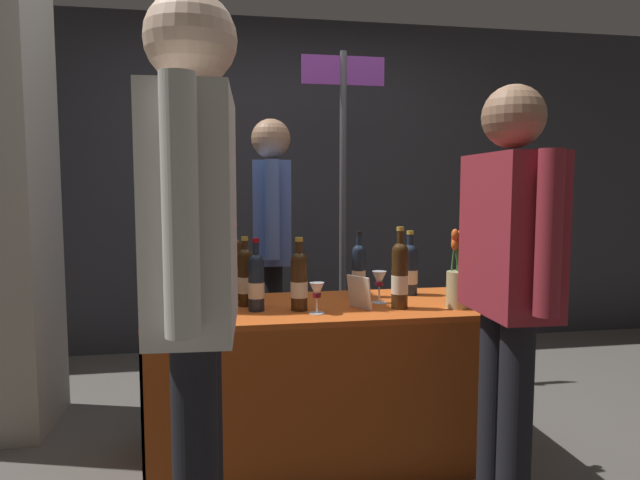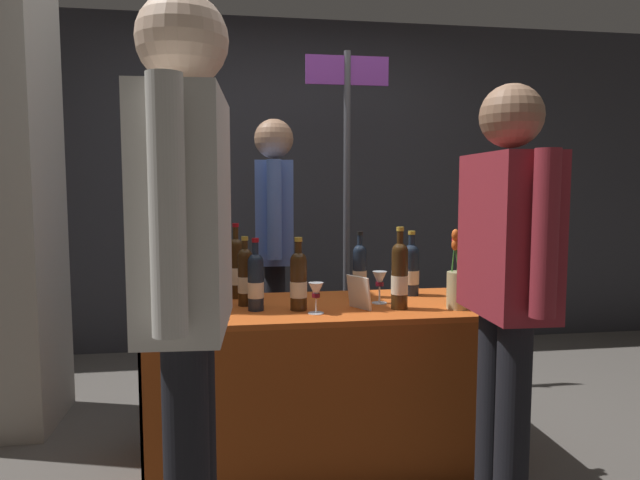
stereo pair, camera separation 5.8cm
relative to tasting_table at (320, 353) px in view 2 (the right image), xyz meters
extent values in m
plane|color=#514C47|center=(0.00, 0.00, -0.50)|extent=(12.00, 12.00, 0.00)
cube|color=#2D2D33|center=(0.00, 1.92, 0.77)|extent=(7.62, 0.12, 2.54)
cube|color=#B74C19|center=(0.00, 0.00, 0.21)|extent=(1.52, 0.66, 0.02)
cube|color=#963E14|center=(0.00, -0.33, -0.15)|extent=(1.52, 0.01, 0.70)
cube|color=#963E14|center=(0.00, 0.33, -0.15)|extent=(1.52, 0.01, 0.70)
cube|color=#963E14|center=(-0.75, 0.00, -0.15)|extent=(0.01, 0.66, 0.70)
cube|color=#963E14|center=(0.75, 0.00, -0.15)|extent=(0.01, 0.66, 0.70)
cylinder|color=#38230F|center=(0.34, -0.14, 0.36)|extent=(0.07, 0.07, 0.26)
sphere|color=#38230F|center=(0.34, -0.14, 0.49)|extent=(0.07, 0.07, 0.07)
cylinder|color=#38230F|center=(0.34, -0.14, 0.53)|extent=(0.03, 0.03, 0.09)
cylinder|color=#B7932D|center=(0.34, -0.14, 0.58)|extent=(0.03, 0.03, 0.02)
cylinder|color=beige|center=(0.34, -0.14, 0.34)|extent=(0.08, 0.08, 0.08)
cylinder|color=#38230F|center=(-0.38, 0.22, 0.36)|extent=(0.07, 0.07, 0.26)
sphere|color=#38230F|center=(-0.38, 0.22, 0.48)|extent=(0.07, 0.07, 0.07)
cylinder|color=#38230F|center=(-0.38, 0.22, 0.53)|extent=(0.03, 0.03, 0.09)
cylinder|color=maroon|center=(-0.38, 0.22, 0.58)|extent=(0.03, 0.03, 0.02)
cylinder|color=beige|center=(-0.38, 0.22, 0.33)|extent=(0.07, 0.07, 0.08)
cylinder|color=#38230F|center=(-0.55, 0.05, 0.34)|extent=(0.07, 0.07, 0.22)
sphere|color=#38230F|center=(-0.55, 0.05, 0.44)|extent=(0.07, 0.07, 0.07)
cylinder|color=#38230F|center=(-0.55, 0.05, 0.48)|extent=(0.03, 0.03, 0.07)
cylinder|color=black|center=(-0.55, 0.05, 0.52)|extent=(0.03, 0.03, 0.02)
cylinder|color=beige|center=(-0.55, 0.05, 0.32)|extent=(0.07, 0.07, 0.07)
cylinder|color=#192333|center=(-0.60, -0.17, 0.33)|extent=(0.07, 0.07, 0.21)
sphere|color=#192333|center=(-0.60, -0.17, 0.44)|extent=(0.07, 0.07, 0.07)
cylinder|color=#192333|center=(-0.60, -0.17, 0.48)|extent=(0.03, 0.03, 0.08)
cylinder|color=maroon|center=(-0.60, -0.17, 0.53)|extent=(0.03, 0.03, 0.02)
cylinder|color=beige|center=(-0.60, -0.17, 0.31)|extent=(0.07, 0.07, 0.07)
cylinder|color=#192333|center=(-0.55, -0.07, 0.35)|extent=(0.07, 0.07, 0.24)
sphere|color=#192333|center=(-0.55, -0.07, 0.47)|extent=(0.06, 0.06, 0.06)
cylinder|color=#192333|center=(-0.55, -0.07, 0.50)|extent=(0.02, 0.02, 0.07)
cylinder|color=#B7932D|center=(-0.55, -0.07, 0.55)|extent=(0.03, 0.03, 0.02)
cylinder|color=beige|center=(-0.55, -0.07, 0.33)|extent=(0.07, 0.07, 0.08)
cylinder|color=#192333|center=(0.22, 0.16, 0.34)|extent=(0.07, 0.07, 0.23)
sphere|color=#192333|center=(0.22, 0.16, 0.45)|extent=(0.07, 0.07, 0.07)
cylinder|color=#192333|center=(0.22, 0.16, 0.49)|extent=(0.02, 0.02, 0.08)
cylinder|color=black|center=(0.22, 0.16, 0.54)|extent=(0.03, 0.03, 0.02)
cylinder|color=beige|center=(0.22, 0.16, 0.32)|extent=(0.07, 0.07, 0.07)
cylinder|color=#192333|center=(0.49, 0.16, 0.34)|extent=(0.08, 0.08, 0.22)
sphere|color=#192333|center=(0.49, 0.16, 0.44)|extent=(0.08, 0.08, 0.08)
cylinder|color=#192333|center=(0.49, 0.16, 0.49)|extent=(0.03, 0.03, 0.09)
cylinder|color=#B7932D|center=(0.49, 0.16, 0.54)|extent=(0.04, 0.04, 0.02)
cylinder|color=beige|center=(0.49, 0.16, 0.32)|extent=(0.08, 0.08, 0.07)
cylinder|color=#192333|center=(-0.30, -0.07, 0.34)|extent=(0.07, 0.07, 0.22)
sphere|color=#192333|center=(-0.30, -0.07, 0.44)|extent=(0.07, 0.07, 0.07)
cylinder|color=#192333|center=(-0.30, -0.07, 0.49)|extent=(0.03, 0.03, 0.08)
cylinder|color=maroon|center=(-0.30, -0.07, 0.54)|extent=(0.03, 0.03, 0.02)
cylinder|color=beige|center=(-0.30, -0.07, 0.32)|extent=(0.07, 0.07, 0.07)
cylinder|color=#38230F|center=(-0.34, 0.04, 0.34)|extent=(0.07, 0.07, 0.23)
sphere|color=#38230F|center=(-0.34, 0.04, 0.46)|extent=(0.07, 0.07, 0.07)
cylinder|color=#38230F|center=(-0.34, 0.04, 0.49)|extent=(0.03, 0.03, 0.07)
cylinder|color=#B7932D|center=(-0.34, 0.04, 0.53)|extent=(0.03, 0.03, 0.02)
cylinder|color=beige|center=(-0.34, 0.04, 0.32)|extent=(0.07, 0.07, 0.07)
cylinder|color=#38230F|center=(-0.11, -0.09, 0.34)|extent=(0.07, 0.07, 0.22)
sphere|color=#38230F|center=(-0.11, -0.09, 0.45)|extent=(0.07, 0.07, 0.07)
cylinder|color=#38230F|center=(-0.11, -0.09, 0.49)|extent=(0.03, 0.03, 0.08)
cylinder|color=#B7932D|center=(-0.11, -0.09, 0.54)|extent=(0.03, 0.03, 0.02)
cylinder|color=beige|center=(-0.11, -0.09, 0.32)|extent=(0.08, 0.08, 0.07)
cylinder|color=silver|center=(-0.04, -0.17, 0.23)|extent=(0.07, 0.07, 0.00)
cylinder|color=silver|center=(-0.04, -0.17, 0.26)|extent=(0.01, 0.01, 0.06)
cone|color=silver|center=(-0.04, -0.17, 0.33)|extent=(0.06, 0.06, 0.07)
cylinder|color=#590C19|center=(-0.04, -0.17, 0.31)|extent=(0.04, 0.04, 0.02)
cylinder|color=silver|center=(0.28, -0.01, 0.23)|extent=(0.07, 0.07, 0.00)
cylinder|color=silver|center=(0.28, -0.01, 0.27)|extent=(0.01, 0.01, 0.07)
cone|color=silver|center=(0.28, -0.01, 0.34)|extent=(0.07, 0.07, 0.07)
cylinder|color=#590C19|center=(0.28, -0.01, 0.32)|extent=(0.04, 0.04, 0.02)
cylinder|color=tan|center=(0.59, -0.17, 0.31)|extent=(0.10, 0.10, 0.17)
cylinder|color=#38722D|center=(0.59, -0.17, 0.41)|extent=(0.04, 0.02, 0.20)
ellipsoid|color=#E05B1E|center=(0.58, -0.17, 0.51)|extent=(0.03, 0.03, 0.05)
cylinder|color=#38722D|center=(0.61, -0.16, 0.43)|extent=(0.02, 0.04, 0.24)
ellipsoid|color=#E05B1E|center=(0.61, -0.14, 0.55)|extent=(0.03, 0.03, 0.05)
cylinder|color=#38722D|center=(0.58, -0.15, 0.42)|extent=(0.03, 0.01, 0.22)
ellipsoid|color=red|center=(0.59, -0.15, 0.53)|extent=(0.03, 0.03, 0.05)
cylinder|color=#38722D|center=(0.59, -0.17, 0.43)|extent=(0.04, 0.01, 0.25)
ellipsoid|color=#E05B1E|center=(0.58, -0.17, 0.56)|extent=(0.03, 0.03, 0.05)
cylinder|color=#38722D|center=(0.60, -0.15, 0.43)|extent=(0.01, 0.04, 0.24)
ellipsoid|color=red|center=(0.60, -0.17, 0.55)|extent=(0.03, 0.03, 0.05)
cylinder|color=#38722D|center=(0.61, -0.17, 0.41)|extent=(0.04, 0.01, 0.21)
ellipsoid|color=red|center=(0.62, -0.18, 0.52)|extent=(0.03, 0.03, 0.05)
cube|color=silver|center=(0.16, -0.11, 0.30)|extent=(0.09, 0.13, 0.15)
cylinder|color=black|center=(-0.15, 0.85, -0.08)|extent=(0.12, 0.12, 0.83)
cylinder|color=black|center=(-0.16, 0.68, -0.08)|extent=(0.12, 0.12, 0.83)
cube|color=#4C6BB7|center=(-0.15, 0.77, 0.62)|extent=(0.24, 0.44, 0.58)
sphere|color=#8C664C|center=(-0.15, 0.77, 1.04)|extent=(0.23, 0.23, 0.23)
cylinder|color=#4C6BB7|center=(-0.13, 1.02, 0.65)|extent=(0.08, 0.08, 0.54)
cylinder|color=#4C6BB7|center=(-0.17, 0.51, 0.65)|extent=(0.08, 0.08, 0.54)
cylinder|color=black|center=(0.57, -0.73, -0.09)|extent=(0.12, 0.12, 0.81)
cylinder|color=black|center=(0.58, -0.57, -0.09)|extent=(0.12, 0.12, 0.81)
cube|color=maroon|center=(0.58, -0.65, 0.60)|extent=(0.22, 0.43, 0.57)
sphere|color=#8C664C|center=(0.58, -0.65, 1.01)|extent=(0.22, 0.22, 0.22)
cylinder|color=maroon|center=(0.57, -0.91, 0.62)|extent=(0.08, 0.08, 0.53)
cylinder|color=maroon|center=(0.58, -0.40, 0.62)|extent=(0.08, 0.08, 0.53)
cylinder|color=black|center=(-0.51, -0.88, -0.06)|extent=(0.12, 0.12, 0.88)
cube|color=beige|center=(-0.51, -0.97, 0.70)|extent=(0.24, 0.48, 0.62)
sphere|color=beige|center=(-0.51, -0.97, 1.15)|extent=(0.24, 0.24, 0.24)
cylinder|color=beige|center=(-0.53, -1.25, 0.72)|extent=(0.08, 0.08, 0.57)
cylinder|color=beige|center=(-0.50, -0.69, 0.72)|extent=(0.08, 0.08, 0.57)
cylinder|color=#47474C|center=(0.34, 1.07, 0.57)|extent=(0.04, 0.04, 2.12)
cube|color=#7A3393|center=(0.34, 1.07, 1.51)|extent=(0.54, 0.02, 0.18)
camera|label=1|loc=(-0.44, -2.50, 0.77)|focal=31.48mm
camera|label=2|loc=(-0.38, -2.51, 0.77)|focal=31.48mm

